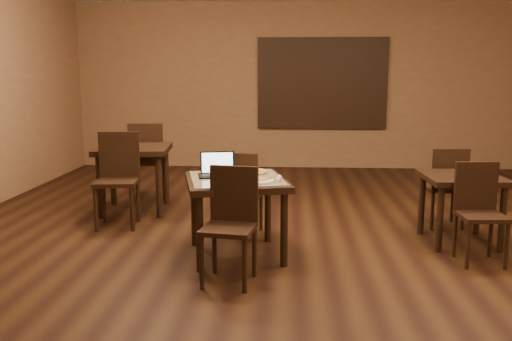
# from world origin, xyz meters

# --- Properties ---
(ground) EXTENTS (10.00, 10.00, 0.00)m
(ground) POSITION_xyz_m (0.00, 0.00, 0.00)
(ground) COLOR black
(ground) RESTS_ON ground
(wall_back) EXTENTS (8.00, 0.02, 3.00)m
(wall_back) POSITION_xyz_m (0.00, 5.00, 1.50)
(wall_back) COLOR #886445
(wall_back) RESTS_ON ground
(mural) EXTENTS (2.34, 0.05, 1.64)m
(mural) POSITION_xyz_m (0.50, 4.96, 1.55)
(mural) COLOR #285693
(mural) RESTS_ON wall_back
(tiled_table) EXTENTS (1.11, 1.11, 0.76)m
(tiled_table) POSITION_xyz_m (-0.59, -0.02, 0.66)
(tiled_table) COLOR black
(tiled_table) RESTS_ON ground
(chair_main_near) EXTENTS (0.48, 0.48, 0.97)m
(chair_main_near) POSITION_xyz_m (-0.58, -0.63, 0.55)
(chair_main_near) COLOR black
(chair_main_near) RESTS_ON ground
(chair_main_far) EXTENTS (0.45, 0.45, 0.92)m
(chair_main_far) POSITION_xyz_m (-0.60, 0.60, 0.52)
(chair_main_far) COLOR black
(chair_main_far) RESTS_ON ground
(laptop) EXTENTS (0.37, 0.32, 0.22)m
(laptop) POSITION_xyz_m (-0.79, 0.09, 0.82)
(laptop) COLOR black
(laptop) RESTS_ON tiled_table
(plate) EXTENTS (0.28, 0.28, 0.02)m
(plate) POSITION_xyz_m (-0.37, -0.20, 0.77)
(plate) COLOR white
(plate) RESTS_ON tiled_table
(pizza_slice) EXTENTS (0.25, 0.25, 0.02)m
(pizza_slice) POSITION_xyz_m (-0.37, -0.20, 0.79)
(pizza_slice) COLOR beige
(pizza_slice) RESTS_ON plate
(pizza_pan) EXTENTS (0.33, 0.33, 0.01)m
(pizza_pan) POSITION_xyz_m (-0.47, 0.22, 0.77)
(pizza_pan) COLOR silver
(pizza_pan) RESTS_ON tiled_table
(pizza_whole) EXTENTS (0.33, 0.33, 0.02)m
(pizza_whole) POSITION_xyz_m (-0.47, 0.22, 0.78)
(pizza_whole) COLOR beige
(pizza_whole) RESTS_ON pizza_pan
(spatula) EXTENTS (0.27, 0.24, 0.01)m
(spatula) POSITION_xyz_m (-0.45, 0.20, 0.79)
(spatula) COLOR silver
(spatula) RESTS_ON pizza_whole
(napkin_roll) EXTENTS (0.05, 0.19, 0.04)m
(napkin_roll) POSITION_xyz_m (-0.19, -0.16, 0.78)
(napkin_roll) COLOR white
(napkin_roll) RESTS_ON tiled_table
(other_table_a) EXTENTS (0.80, 0.80, 0.71)m
(other_table_a) POSITION_xyz_m (1.67, 0.52, 0.59)
(other_table_a) COLOR black
(other_table_a) RESTS_ON ground
(other_table_a_chair_near) EXTENTS (0.42, 0.42, 0.92)m
(other_table_a_chair_near) POSITION_xyz_m (1.67, -0.02, 0.52)
(other_table_a_chair_near) COLOR black
(other_table_a_chair_near) RESTS_ON ground
(other_table_a_chair_far) EXTENTS (0.42, 0.42, 0.92)m
(other_table_a_chair_far) POSITION_xyz_m (1.68, 1.06, 0.52)
(other_table_a_chair_far) COLOR black
(other_table_a_chair_far) RESTS_ON ground
(other_table_b) EXTENTS (0.97, 0.97, 0.83)m
(other_table_b) POSITION_xyz_m (-2.05, 1.61, 0.69)
(other_table_b) COLOR black
(other_table_b) RESTS_ON ground
(other_table_b_chair_near) EXTENTS (0.51, 0.51, 1.07)m
(other_table_b_chair_near) POSITION_xyz_m (-2.06, 0.99, 0.60)
(other_table_b_chair_near) COLOR black
(other_table_b_chair_near) RESTS_ON ground
(other_table_b_chair_far) EXTENTS (0.51, 0.51, 1.07)m
(other_table_b_chair_far) POSITION_xyz_m (-2.04, 2.24, 0.60)
(other_table_b_chair_far) COLOR black
(other_table_b_chair_far) RESTS_ON ground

